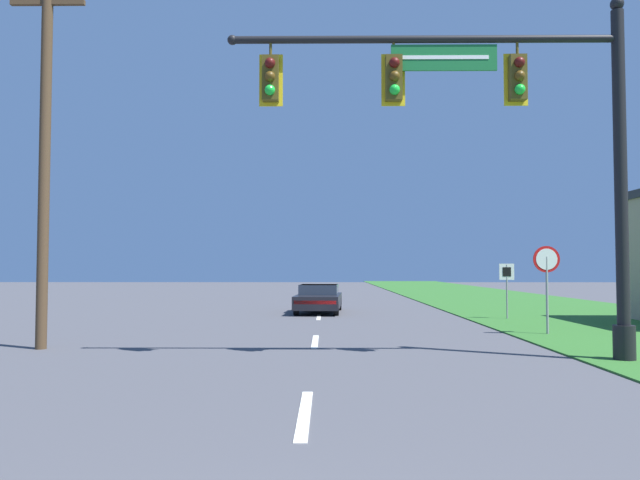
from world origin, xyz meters
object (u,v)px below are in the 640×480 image
(signal_mast, at_px, (511,135))
(route_sign_post, at_px, (507,278))
(car_ahead, at_px, (319,298))
(stop_sign, at_px, (547,270))
(utility_pole_near, at_px, (45,149))

(signal_mast, bearing_deg, route_sign_post, 74.58)
(car_ahead, bearing_deg, signal_mast, -73.26)
(stop_sign, relative_size, route_sign_post, 1.23)
(signal_mast, xyz_separation_m, stop_sign, (2.45, 4.99, -2.83))
(utility_pole_near, bearing_deg, car_ahead, 61.83)
(signal_mast, height_order, utility_pole_near, utility_pole_near)
(car_ahead, distance_m, route_sign_post, 7.92)
(signal_mast, height_order, car_ahead, signal_mast)
(stop_sign, bearing_deg, route_sign_post, 85.73)
(stop_sign, bearing_deg, signal_mast, -116.13)
(car_ahead, relative_size, stop_sign, 1.87)
(signal_mast, distance_m, route_sign_post, 11.16)
(stop_sign, xyz_separation_m, route_sign_post, (0.40, 5.33, -0.34))
(signal_mast, xyz_separation_m, route_sign_post, (2.85, 10.32, -3.17))
(car_ahead, height_order, utility_pole_near, utility_pole_near)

